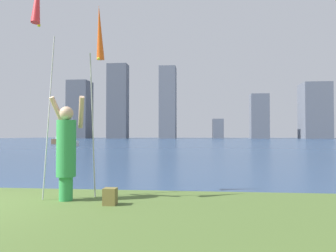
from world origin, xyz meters
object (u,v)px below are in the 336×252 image
Objects in this scene: kite_flag_right at (99,37)px; kite_flag_left at (38,5)px; sailboat_4 at (72,143)px; sailboat_3 at (62,128)px; person at (66,149)px; bag at (110,196)px.

kite_flag_left is at bearing -136.73° from kite_flag_right.
kite_flag_left is at bearing -68.95° from sailboat_4.
sailboat_4 is at bearing -58.93° from sailboat_3.
sailboat_3 reaches higher than kite_flag_right.
person is at bearing 31.47° from kite_flag_left.
kite_flag_right is 3.21m from bag.
kite_flag_left reaches higher than bag.
person is at bearing -66.06° from sailboat_3.
bag is (0.48, -0.85, -3.05)m from kite_flag_right.
kite_flag_right is at bearing 119.45° from bag.
sailboat_4 is at bearing 113.44° from bag.
kite_flag_left is 1.11× the size of sailboat_4.
sailboat_3 is (-14.76, 34.51, -1.53)m from kite_flag_left.
sailboat_4 is (-10.66, 27.71, -3.26)m from kite_flag_left.
kite_flag_left reaches higher than sailboat_4.
bag is 0.08× the size of sailboat_4.
bag is at bearing -64.98° from sailboat_3.
person is 2.35m from kite_flag_right.
kite_flag_left is 1.26m from kite_flag_right.
sailboat_3 is at bearing 115.02° from bag.
sailboat_4 is at bearing 101.87° from person.
bag is 30.23m from sailboat_4.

